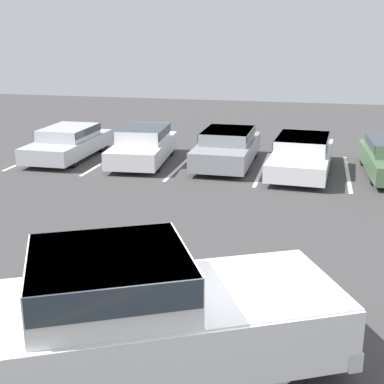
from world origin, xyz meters
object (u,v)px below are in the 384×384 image
Objects in this scene: parked_sedan_a at (68,141)px; parked_sedan_b at (143,144)px; parked_sedan_d at (302,153)px; pickup_truck at (133,314)px; parked_sedan_c at (227,146)px.

parked_sedan_a is 1.00× the size of parked_sedan_b.
parked_sedan_d is (5.63, -0.15, -0.01)m from parked_sedan_b.
pickup_truck is 12.30m from parked_sedan_c.
pickup_truck is at bearing 12.65° from parked_sedan_b.
parked_sedan_d is (1.81, 11.80, -0.25)m from pickup_truck.
parked_sedan_b is at bearing -83.88° from parked_sedan_c.
parked_sedan_c is (-0.81, 12.27, -0.24)m from pickup_truck.
parked_sedan_c reaches higher than parked_sedan_d.
parked_sedan_d is (8.57, -0.16, 0.03)m from parked_sedan_a.
parked_sedan_b reaches higher than parked_sedan_c.
parked_sedan_c is (3.02, 0.32, -0.00)m from parked_sedan_b.
parked_sedan_c reaches higher than parked_sedan_a.
pickup_truck is 1.25× the size of parked_sedan_d.
parked_sedan_a is 1.00× the size of parked_sedan_c.
pickup_truck is 1.38× the size of parked_sedan_a.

